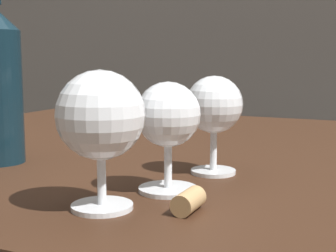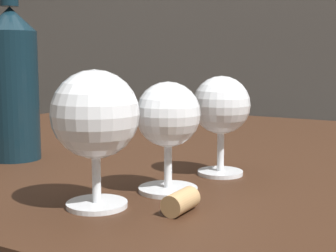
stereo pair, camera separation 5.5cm
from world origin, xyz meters
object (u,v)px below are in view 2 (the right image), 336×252
at_px(wine_bottle, 13,80).
at_px(cork, 181,202).
at_px(wine_glass_port, 95,118).
at_px(wine_glass_rose, 168,119).
at_px(wine_glass_amber, 221,108).

distance_m(wine_bottle, cork, 0.37).
bearing_deg(wine_glass_port, wine_glass_rose, 68.59).
height_order(wine_glass_amber, wine_bottle, wine_bottle).
relative_size(wine_glass_rose, wine_glass_amber, 0.98).
xyz_separation_m(wine_glass_amber, wine_bottle, (-0.30, -0.06, 0.03)).
relative_size(wine_glass_rose, wine_bottle, 0.41).
distance_m(wine_glass_amber, wine_bottle, 0.31).
relative_size(wine_bottle, cork, 7.24).
bearing_deg(wine_glass_amber, wine_bottle, -168.29).
relative_size(wine_glass_rose, cork, 2.97).
relative_size(wine_glass_port, cork, 3.32).
bearing_deg(wine_bottle, wine_glass_port, -26.76).
bearing_deg(cork, wine_glass_amber, 100.77).
distance_m(wine_glass_rose, wine_glass_amber, 0.11).
xyz_separation_m(wine_glass_port, cork, (0.08, 0.03, -0.08)).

